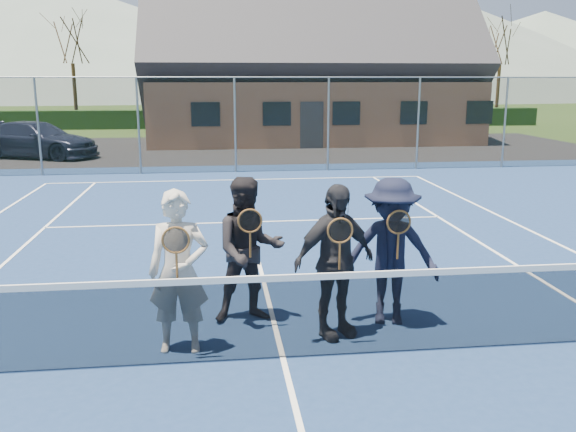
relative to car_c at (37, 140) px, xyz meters
name	(u,v)px	position (x,y,z in m)	size (l,w,h in m)	color
ground	(230,150)	(7.36, 1.86, -0.69)	(220.00, 220.00, 0.00)	#284017
court_surface	(283,359)	(7.36, -18.14, -0.68)	(30.00, 30.00, 0.02)	navy
tarmac_carpark	(134,151)	(3.36, 1.86, -0.68)	(40.00, 12.00, 0.01)	black
hedge_row	(225,119)	(7.36, 13.86, -0.14)	(40.00, 1.20, 1.10)	black
hill_west	(52,38)	(-17.64, 76.86, 8.31)	(110.00, 110.00, 18.00)	slate
hill_centre	(340,28)	(27.36, 76.86, 10.31)	(120.00, 120.00, 22.00)	#54655D
hill_east	(541,54)	(62.36, 76.86, 6.31)	(90.00, 90.00, 14.00)	slate
car_c	(37,140)	(0.00, 0.00, 0.00)	(1.92, 4.73, 1.37)	#191E33
court_markings	(283,358)	(7.36, -18.14, -0.66)	(11.03, 23.83, 0.01)	white
tennis_net	(283,313)	(7.36, -18.14, -0.15)	(11.68, 0.08, 1.10)	slate
perimeter_fence	(235,125)	(7.36, -4.64, 0.84)	(30.07, 0.07, 3.02)	slate
clubhouse	(309,57)	(11.36, 5.86, 3.30)	(15.60, 8.20, 7.70)	#9E6B4C
tree_b	(70,30)	(-1.64, 14.86, 5.11)	(3.20, 3.20, 7.77)	#342312
tree_c	(255,31)	(9.36, 14.86, 5.11)	(3.20, 3.20, 7.77)	#362013
tree_d	(412,33)	(19.36, 14.86, 5.11)	(3.20, 3.20, 7.77)	#3C2716
tree_e	(502,34)	(25.36, 14.86, 5.11)	(3.20, 3.20, 7.77)	#3B2715
player_a	(179,272)	(6.27, -17.78, 0.24)	(0.68, 0.52, 1.80)	beige
player_b	(249,250)	(7.07, -17.01, 0.23)	(0.94, 0.76, 1.80)	black
player_c	(335,261)	(8.02, -17.60, 0.24)	(1.14, 0.81, 1.80)	#232328
player_d	(391,252)	(8.77, -17.28, 0.23)	(1.29, 0.94, 1.80)	black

